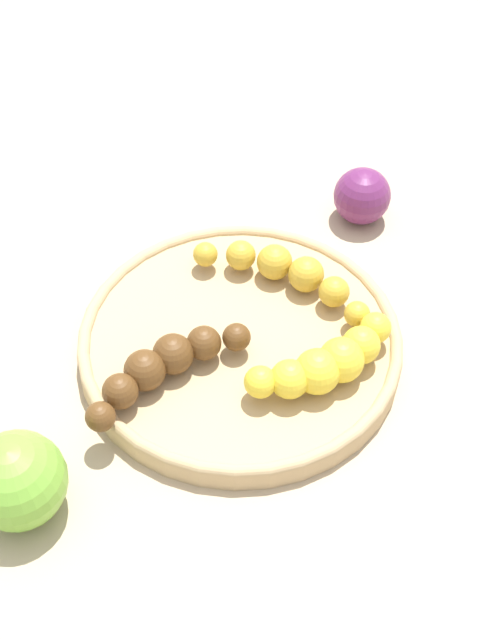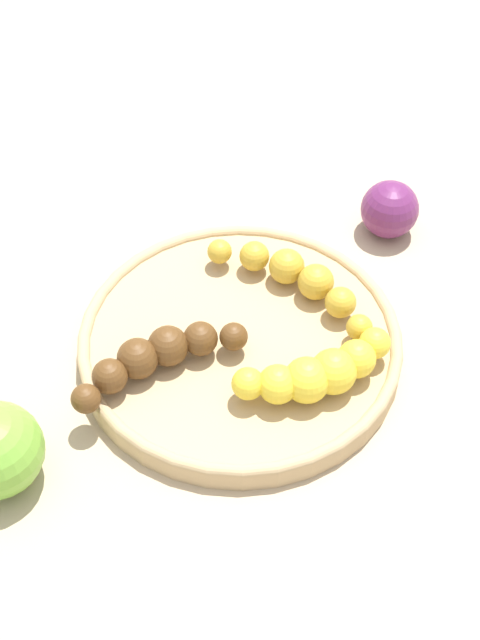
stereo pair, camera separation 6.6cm
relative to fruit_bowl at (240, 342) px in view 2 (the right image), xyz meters
The scene contains 6 objects.
ground_plane 0.01m from the fruit_bowl, ahead, with size 2.40×2.40×0.00m, color tan.
fruit_bowl is the anchor object (origin of this frame).
banana_overripe 0.08m from the fruit_bowl, 16.01° to the left, with size 0.14×0.06×0.03m.
banana_yellow 0.08m from the fruit_bowl, 126.83° to the left, with size 0.13×0.05×0.03m.
banana_spotted 0.07m from the fruit_bowl, 145.19° to the right, with size 0.11×0.13×0.03m.
plum_purple 0.20m from the fruit_bowl, 145.03° to the right, with size 0.05×0.05×0.05m, color #662659.
Camera 2 is at (0.09, 0.43, 0.53)m, focal length 48.11 mm.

